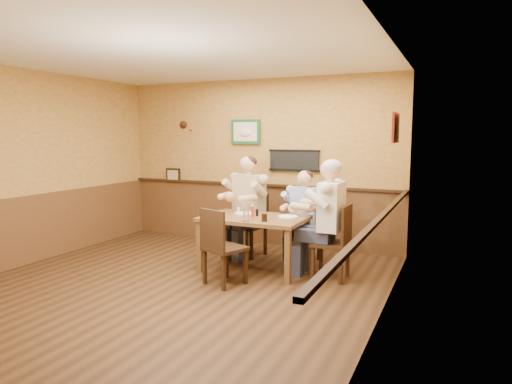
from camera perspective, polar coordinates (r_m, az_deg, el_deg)
room at (r=5.70m, az=-8.24°, el=5.28°), size 5.02×5.03×2.81m
dining_table at (r=6.29m, az=-0.23°, el=-3.92°), size 1.40×0.90×0.75m
chair_back_left at (r=7.08m, az=-0.88°, el=-4.09°), size 0.53×0.53×0.97m
chair_back_right at (r=6.82m, az=6.12°, el=-5.09°), size 0.44×0.44×0.85m
chair_right_end at (r=6.03m, az=9.34°, el=-6.15°), size 0.46×0.46×0.98m
chair_near_side at (r=5.74m, az=-3.90°, el=-6.78°), size 0.58×0.58×0.97m
diner_tan_shirt at (r=7.04m, az=-0.88°, el=-2.42°), size 0.76×0.76×1.39m
diner_blue_polo at (r=6.78m, az=6.14°, el=-3.58°), size 0.62×0.62×1.22m
diner_white_elder at (r=5.98m, az=9.38°, el=-4.20°), size 0.66×0.66×1.40m
water_glass_left at (r=6.18m, az=-4.68°, el=-2.78°), size 0.08×0.08×0.10m
water_glass_mid at (r=5.94m, az=-1.26°, el=-3.08°), size 0.10×0.10×0.12m
cola_tumbler at (r=5.92m, az=1.05°, el=-3.22°), size 0.08×0.08×0.10m
hot_sauce_bottle at (r=6.19m, az=-0.44°, el=-2.44°), size 0.05×0.05×0.17m
salt_shaker at (r=6.44m, az=-2.23°, el=-2.38°), size 0.05×0.05×0.10m
pepper_shaker at (r=6.32m, az=0.13°, el=-2.58°), size 0.05×0.05×0.10m
plate_far_left at (r=6.51m, az=-1.56°, el=-2.65°), size 0.33×0.33×0.02m
plate_far_right at (r=6.25m, az=4.01°, el=-3.08°), size 0.33×0.33×0.02m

